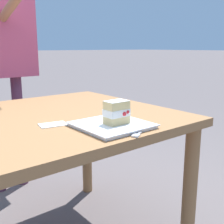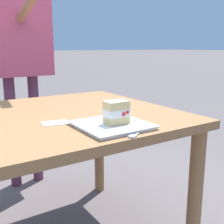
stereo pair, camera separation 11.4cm
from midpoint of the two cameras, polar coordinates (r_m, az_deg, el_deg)
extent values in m
cylinder|color=olive|center=(1.50, 18.41, -16.21)|extent=(0.07, 0.07, 0.71)
cylinder|color=olive|center=(2.13, -1.04, -6.73)|extent=(0.07, 0.07, 0.71)
cube|color=olive|center=(1.38, -11.47, -1.57)|extent=(1.27, 1.03, 0.04)
cube|color=white|center=(1.16, 2.83, -2.78)|extent=(0.26, 0.26, 0.01)
cube|color=white|center=(1.16, 2.84, -2.40)|extent=(0.27, 0.27, 0.00)
cube|color=#E0C17A|center=(1.14, 3.72, -1.64)|extent=(0.09, 0.06, 0.03)
cube|color=white|center=(1.14, 3.75, -0.15)|extent=(0.09, 0.06, 0.03)
sphere|color=red|center=(1.17, 3.60, 0.28)|extent=(0.01, 0.01, 0.01)
sphere|color=red|center=(1.17, 3.36, 0.27)|extent=(0.01, 0.01, 0.01)
sphere|color=red|center=(1.12, 5.26, -0.48)|extent=(0.02, 0.02, 0.02)
sphere|color=red|center=(1.13, 5.94, -0.08)|extent=(0.02, 0.02, 0.02)
cube|color=#E0C17A|center=(1.13, 3.77, 1.35)|extent=(0.09, 0.06, 0.03)
cube|color=white|center=(1.13, 3.78, 2.17)|extent=(0.09, 0.06, 0.00)
cylinder|color=silver|center=(1.11, 9.25, -3.74)|extent=(0.13, 0.06, 0.01)
cube|color=silver|center=(1.04, 7.27, -4.88)|extent=(0.04, 0.03, 0.01)
cube|color=silver|center=(1.23, -8.61, -2.21)|extent=(0.12, 0.10, 0.00)
cylinder|color=#5D3049|center=(2.29, -17.89, -4.02)|extent=(0.08, 0.08, 0.86)
cylinder|color=#5D3049|center=(2.34, -13.68, -3.38)|extent=(0.08, 0.08, 0.86)
cube|color=#B7476B|center=(2.22, -16.95, 14.79)|extent=(0.47, 0.20, 0.61)
cylinder|color=#9E7051|center=(2.00, -14.98, 19.57)|extent=(0.07, 0.49, 0.23)
camera|label=1|loc=(0.06, -87.14, 0.66)|focal=45.79mm
camera|label=2|loc=(0.06, 92.86, -0.66)|focal=45.79mm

